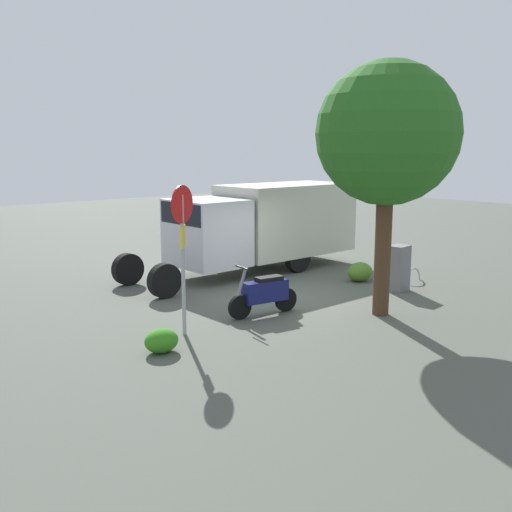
% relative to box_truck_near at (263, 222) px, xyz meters
% --- Properties ---
extents(ground_plane, '(60.00, 60.00, 0.00)m').
position_rel_box_truck_near_xyz_m(ground_plane, '(1.92, 3.04, -1.52)').
color(ground_plane, '#4E5249').
extents(box_truck_near, '(7.86, 2.32, 2.66)m').
position_rel_box_truck_near_xyz_m(box_truck_near, '(0.00, 0.00, 0.00)').
color(box_truck_near, black).
rests_on(box_truck_near, ground).
extents(motorcycle, '(1.80, 0.64, 1.20)m').
position_rel_box_truck_near_xyz_m(motorcycle, '(3.37, 3.71, -1.00)').
color(motorcycle, black).
rests_on(motorcycle, ground).
extents(stop_sign, '(0.71, 0.33, 3.06)m').
position_rel_box_truck_near_xyz_m(stop_sign, '(5.55, 3.64, 0.52)').
color(stop_sign, '#9E9EA3').
rests_on(stop_sign, ground).
extents(street_tree, '(3.15, 3.15, 5.66)m').
position_rel_box_truck_near_xyz_m(street_tree, '(1.36, 5.47, 2.54)').
color(street_tree, '#47301E').
rests_on(street_tree, ground).
extents(utility_cabinet, '(0.59, 0.48, 1.23)m').
position_rel_box_truck_near_xyz_m(utility_cabinet, '(-0.89, 4.41, -0.91)').
color(utility_cabinet, slate).
rests_on(utility_cabinet, ground).
extents(bike_rack_hoop, '(0.85, 0.10, 0.85)m').
position_rel_box_truck_near_xyz_m(bike_rack_hoop, '(-2.06, 4.12, -1.52)').
color(bike_rack_hoop, '#B7B7BC').
rests_on(bike_rack_hoop, ground).
extents(shrub_near_sign, '(0.67, 0.54, 0.45)m').
position_rel_box_truck_near_xyz_m(shrub_near_sign, '(6.49, 4.24, -1.29)').
color(shrub_near_sign, '#32811B').
rests_on(shrub_near_sign, ground).
extents(shrub_mid_verge, '(0.80, 0.66, 0.55)m').
position_rel_box_truck_near_xyz_m(shrub_mid_verge, '(-1.03, 3.03, -1.25)').
color(shrub_mid_verge, '#4D7A27').
rests_on(shrub_mid_verge, ground).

